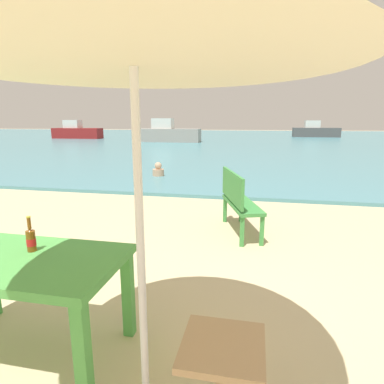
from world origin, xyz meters
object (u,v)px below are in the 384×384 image
side_table_wood (222,374)px  bench_green_left (238,199)px  patio_umbrella (132,25)px  boat_cargo_ship (315,131)px  boat_tanker (77,132)px  picnic_table_green (22,272)px  boat_sailboat (168,133)px  beer_bottle_amber (31,239)px  swimmer_person (158,171)px

side_table_wood → bench_green_left: bearing=92.1°
patio_umbrella → side_table_wood: size_ratio=4.26×
boat_cargo_ship → side_table_wood: bearing=-100.1°
boat_cargo_ship → boat_tanker: (-22.49, -7.24, 0.01)m
picnic_table_green → boat_tanker: (-15.10, 25.73, 0.04)m
boat_tanker → boat_sailboat: bearing=-18.1°
bench_green_left → boat_cargo_ship: bearing=78.6°
bench_green_left → boat_cargo_ship: boat_cargo_ship is taller
patio_umbrella → boat_sailboat: bearing=105.5°
side_table_wood → bench_green_left: bench_green_left is taller
beer_bottle_amber → patio_umbrella: 1.67m
side_table_wood → boat_cargo_ship: boat_cargo_ship is taller
boat_tanker → patio_umbrella: bearing=-58.3°
beer_bottle_amber → swimmer_person: beer_bottle_amber is taller
bench_green_left → boat_sailboat: (-6.65, 19.61, 0.19)m
beer_bottle_amber → side_table_wood: (1.45, -0.43, -0.50)m
bench_green_left → boat_tanker: bearing=125.8°
picnic_table_green → patio_umbrella: patio_umbrella is taller
patio_umbrella → boat_tanker: size_ratio=0.49×
side_table_wood → patio_umbrella: bearing=178.0°
swimmer_person → boat_tanker: bearing=126.8°
patio_umbrella → swimmer_person: 8.10m
side_table_wood → boat_sailboat: 23.84m
side_table_wood → boat_cargo_ship: 33.82m
picnic_table_green → boat_cargo_ship: (7.39, 32.98, 0.03)m
side_table_wood → boat_cargo_ship: size_ratio=0.12×
boat_sailboat → boat_tanker: size_ratio=1.07×
bench_green_left → boat_cargo_ship: 30.65m
beer_bottle_amber → boat_sailboat: boat_sailboat is taller
boat_cargo_ship → boat_sailboat: 16.44m
boat_tanker → swimmer_person: bearing=-53.2°
bench_green_left → boat_sailboat: bearing=108.7°
picnic_table_green → bench_green_left: size_ratio=1.12×
boat_cargo_ship → swimmer_person: bearing=-108.6°
beer_bottle_amber → boat_tanker: size_ratio=0.06×
picnic_table_green → boat_tanker: 29.84m
beer_bottle_amber → bench_green_left: (1.34, 2.81, -0.31)m
beer_bottle_amber → boat_tanker: boat_tanker is taller
patio_umbrella → boat_tanker: bearing=121.7°
picnic_table_green → swimmer_person: size_ratio=3.41×
picnic_table_green → swimmer_person: (-1.28, 7.24, -0.41)m
boat_sailboat → boat_tanker: 10.30m
picnic_table_green → beer_bottle_amber: (0.00, 0.12, 0.20)m
beer_bottle_amber → bench_green_left: 3.13m
beer_bottle_amber → boat_sailboat: (-5.32, 22.42, -0.12)m
patio_umbrella → boat_sailboat: 23.74m
beer_bottle_amber → swimmer_person: 7.26m
picnic_table_green → side_table_wood: size_ratio=2.59×
patio_umbrella → boat_cargo_ship: bearing=79.1°
bench_green_left → beer_bottle_amber: bearing=-115.4°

